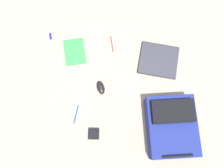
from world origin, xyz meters
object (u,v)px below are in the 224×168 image
object	(u,v)px
pen_blue	(76,114)
laptop	(158,60)
computer_mouse	(101,88)
book_blue	(75,52)
backpack	(171,125)
pen_black	(112,44)
cable_coil	(131,84)
earbud_pouch	(94,134)
usb_stick	(50,36)

from	to	relation	value
pen_blue	laptop	bearing A→B (deg)	33.82
computer_mouse	book_blue	bearing A→B (deg)	109.68
backpack	book_blue	bearing A→B (deg)	140.70
pen_black	pen_blue	bearing A→B (deg)	-115.30
cable_coil	pen_blue	world-z (taller)	cable_coil
laptop	earbud_pouch	distance (m)	0.76
book_blue	pen_black	size ratio (longest dim) A/B	1.76
earbud_pouch	usb_stick	bearing A→B (deg)	115.16
backpack	book_blue	xyz separation A→B (m)	(-0.72, 0.59, -0.08)
pen_black	earbud_pouch	distance (m)	0.73
backpack	laptop	world-z (taller)	backpack
backpack	usb_stick	xyz separation A→B (m)	(-0.92, 0.73, -0.09)
backpack	earbud_pouch	bearing A→B (deg)	-174.39
cable_coil	book_blue	bearing A→B (deg)	149.63
laptop	book_blue	world-z (taller)	laptop
computer_mouse	pen_black	bearing A→B (deg)	60.87
book_blue	cable_coil	world-z (taller)	book_blue
backpack	computer_mouse	size ratio (longest dim) A/B	4.09
laptop	pen_blue	bearing A→B (deg)	-146.18
computer_mouse	cable_coil	xyz separation A→B (m)	(0.24, 0.03, -0.01)
laptop	pen_blue	distance (m)	0.77
computer_mouse	earbud_pouch	distance (m)	0.35
pen_blue	usb_stick	bearing A→B (deg)	109.93
book_blue	earbud_pouch	bearing A→B (deg)	-75.80
computer_mouse	earbud_pouch	world-z (taller)	computer_mouse
laptop	cable_coil	xyz separation A→B (m)	(-0.22, -0.19, -0.01)
computer_mouse	pen_blue	bearing A→B (deg)	-147.94
earbud_pouch	usb_stick	size ratio (longest dim) A/B	1.42
laptop	earbud_pouch	xyz separation A→B (m)	(-0.50, -0.57, -0.00)
cable_coil	usb_stick	distance (m)	0.76
pen_black	pen_blue	world-z (taller)	pen_blue
cable_coil	usb_stick	bearing A→B (deg)	148.33
laptop	book_blue	distance (m)	0.67
backpack	earbud_pouch	distance (m)	0.56
laptop	cable_coil	world-z (taller)	laptop
laptop	book_blue	size ratio (longest dim) A/B	1.39
pen_blue	usb_stick	world-z (taller)	pen_blue
computer_mouse	cable_coil	distance (m)	0.24
laptop	cable_coil	bearing A→B (deg)	-138.89
backpack	book_blue	size ratio (longest dim) A/B	1.80
backpack	cable_coil	size ratio (longest dim) A/B	3.42
laptop	pen_blue	world-z (taller)	laptop
cable_coil	pen_black	bearing A→B (deg)	114.09
backpack	laptop	xyz separation A→B (m)	(-0.05, 0.52, -0.07)
book_blue	pen_black	world-z (taller)	book_blue
pen_black	usb_stick	size ratio (longest dim) A/B	2.47
computer_mouse	pen_blue	distance (m)	0.28
laptop	cable_coil	size ratio (longest dim) A/B	2.63
cable_coil	pen_blue	xyz separation A→B (m)	(-0.42, -0.24, -0.00)
cable_coil	backpack	bearing A→B (deg)	-50.18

